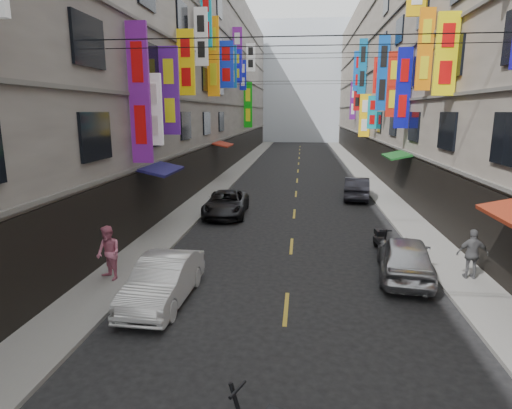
% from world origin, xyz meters
% --- Properties ---
extents(sidewalk_left, '(2.00, 90.00, 0.12)m').
position_xyz_m(sidewalk_left, '(-6.00, 42.00, 0.06)').
color(sidewalk_left, slate).
rests_on(sidewalk_left, ground).
extents(sidewalk_right, '(2.00, 90.00, 0.12)m').
position_xyz_m(sidewalk_right, '(6.00, 42.00, 0.06)').
color(sidewalk_right, slate).
rests_on(sidewalk_right, ground).
extents(building_row_left, '(10.14, 90.00, 19.00)m').
position_xyz_m(building_row_left, '(-11.99, 42.00, 9.49)').
color(building_row_left, gray).
rests_on(building_row_left, ground).
extents(building_row_right, '(10.14, 90.00, 19.00)m').
position_xyz_m(building_row_right, '(11.99, 42.00, 9.49)').
color(building_row_right, '#A39789').
rests_on(building_row_right, ground).
extents(haze_block, '(18.00, 8.00, 22.00)m').
position_xyz_m(haze_block, '(0.00, 92.00, 11.00)').
color(haze_block, silver).
rests_on(haze_block, ground).
extents(shop_signage, '(14.00, 55.00, 11.70)m').
position_xyz_m(shop_signage, '(-0.20, 35.27, 9.13)').
color(shop_signage, '#150EA6').
rests_on(shop_signage, ground).
extents(street_awnings, '(13.99, 35.20, 0.41)m').
position_xyz_m(street_awnings, '(-1.26, 26.00, 3.00)').
color(street_awnings, '#144D1C').
rests_on(street_awnings, ground).
extents(overhead_cables, '(14.00, 38.04, 1.24)m').
position_xyz_m(overhead_cables, '(0.00, 30.00, 8.80)').
color(overhead_cables, black).
rests_on(overhead_cables, ground).
extents(lane_markings, '(0.12, 80.20, 0.01)m').
position_xyz_m(lane_markings, '(0.00, 39.00, 0.00)').
color(lane_markings, gold).
rests_on(lane_markings, ground).
extents(scooter_far_right, '(0.53, 1.80, 1.14)m').
position_xyz_m(scooter_far_right, '(3.66, 23.70, 0.44)').
color(scooter_far_right, black).
rests_on(scooter_far_right, ground).
extents(car_left_mid, '(1.60, 4.24, 1.38)m').
position_xyz_m(car_left_mid, '(-3.71, 18.07, 0.69)').
color(car_left_mid, silver).
rests_on(car_left_mid, ground).
extents(car_left_far, '(2.42, 4.90, 1.34)m').
position_xyz_m(car_left_far, '(-3.77, 29.25, 0.67)').
color(car_left_far, black).
rests_on(car_left_far, ground).
extents(car_right_mid, '(2.35, 4.56, 1.49)m').
position_xyz_m(car_right_mid, '(4.00, 20.91, 0.74)').
color(car_right_mid, '#AAAAAF').
rests_on(car_right_mid, ground).
extents(car_right_far, '(2.05, 4.57, 1.46)m').
position_xyz_m(car_right_far, '(4.00, 34.69, 0.73)').
color(car_right_far, '#23232A').
rests_on(car_right_far, ground).
extents(pedestrian_lfar, '(1.09, 1.02, 1.84)m').
position_xyz_m(pedestrian_lfar, '(-6.00, 19.33, 1.04)').
color(pedestrian_lfar, pink).
rests_on(pedestrian_lfar, sidewalk_left).
extents(pedestrian_rfar, '(1.02, 0.59, 1.72)m').
position_xyz_m(pedestrian_rfar, '(6.14, 20.74, 0.98)').
color(pedestrian_rfar, '#5C5C5E').
rests_on(pedestrian_rfar, sidewalk_right).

